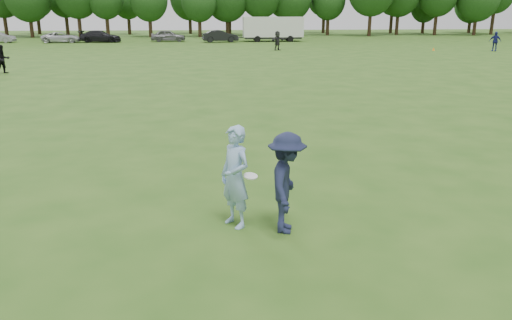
{
  "coord_description": "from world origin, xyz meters",
  "views": [
    {
      "loc": [
        -0.01,
        -8.96,
        4.14
      ],
      "look_at": [
        0.88,
        1.04,
        1.1
      ],
      "focal_mm": 35.0,
      "sensor_mm": 36.0,
      "label": 1
    }
  ],
  "objects_px": {
    "car_c": "(61,37)",
    "cargo_trailer": "(273,28)",
    "player_far_a": "(3,59)",
    "field_cone": "(434,49)",
    "defender": "(287,183)",
    "car_e": "(168,36)",
    "car_d": "(100,36)",
    "car_f": "(220,36)",
    "player_far_b": "(495,41)",
    "player_far_d": "(277,41)",
    "thrower": "(235,177)"
  },
  "relations": [
    {
      "from": "car_e",
      "to": "car_f",
      "type": "bearing_deg",
      "value": -106.89
    },
    {
      "from": "car_d",
      "to": "car_f",
      "type": "relative_size",
      "value": 1.12
    },
    {
      "from": "car_e",
      "to": "car_d",
      "type": "bearing_deg",
      "value": 93.12
    },
    {
      "from": "cargo_trailer",
      "to": "car_f",
      "type": "bearing_deg",
      "value": -171.53
    },
    {
      "from": "thrower",
      "to": "player_far_d",
      "type": "distance_m",
      "value": 44.89
    },
    {
      "from": "defender",
      "to": "car_c",
      "type": "xyz_separation_m",
      "value": [
        -20.63,
        59.7,
        -0.31
      ]
    },
    {
      "from": "car_e",
      "to": "field_cone",
      "type": "bearing_deg",
      "value": -123.54
    },
    {
      "from": "defender",
      "to": "car_e",
      "type": "bearing_deg",
      "value": 19.5
    },
    {
      "from": "field_cone",
      "to": "player_far_a",
      "type": "bearing_deg",
      "value": -156.17
    },
    {
      "from": "car_e",
      "to": "cargo_trailer",
      "type": "xyz_separation_m",
      "value": [
        14.05,
        -0.78,
        1.0
      ]
    },
    {
      "from": "car_f",
      "to": "car_d",
      "type": "bearing_deg",
      "value": 78.69
    },
    {
      "from": "player_far_b",
      "to": "cargo_trailer",
      "type": "distance_m",
      "value": 27.83
    },
    {
      "from": "car_c",
      "to": "cargo_trailer",
      "type": "bearing_deg",
      "value": -93.93
    },
    {
      "from": "car_d",
      "to": "car_e",
      "type": "distance_m",
      "value": 8.78
    },
    {
      "from": "player_far_a",
      "to": "field_cone",
      "type": "bearing_deg",
      "value": -19.94
    },
    {
      "from": "field_cone",
      "to": "cargo_trailer",
      "type": "distance_m",
      "value": 22.75
    },
    {
      "from": "field_cone",
      "to": "cargo_trailer",
      "type": "xyz_separation_m",
      "value": [
        -15.0,
        17.03,
        1.63
      ]
    },
    {
      "from": "thrower",
      "to": "cargo_trailer",
      "type": "xyz_separation_m",
      "value": [
        8.02,
        59.6,
        0.76
      ]
    },
    {
      "from": "car_c",
      "to": "car_f",
      "type": "distance_m",
      "value": 20.59
    },
    {
      "from": "car_f",
      "to": "cargo_trailer",
      "type": "relative_size",
      "value": 0.52
    },
    {
      "from": "defender",
      "to": "car_e",
      "type": "distance_m",
      "value": 61.12
    },
    {
      "from": "player_far_a",
      "to": "car_d",
      "type": "relative_size",
      "value": 0.36
    },
    {
      "from": "player_far_b",
      "to": "field_cone",
      "type": "distance_m",
      "value": 6.09
    },
    {
      "from": "defender",
      "to": "cargo_trailer",
      "type": "distance_m",
      "value": 60.36
    },
    {
      "from": "thrower",
      "to": "car_f",
      "type": "xyz_separation_m",
      "value": [
        0.9,
        58.54,
        -0.24
      ]
    },
    {
      "from": "car_d",
      "to": "defender",
      "type": "bearing_deg",
      "value": -163.3
    },
    {
      "from": "car_e",
      "to": "cargo_trailer",
      "type": "bearing_deg",
      "value": -95.2
    },
    {
      "from": "defender",
      "to": "field_cone",
      "type": "xyz_separation_m",
      "value": [
        22.05,
        42.92,
        -0.83
      ]
    },
    {
      "from": "car_d",
      "to": "cargo_trailer",
      "type": "relative_size",
      "value": 0.58
    },
    {
      "from": "car_c",
      "to": "car_f",
      "type": "xyz_separation_m",
      "value": [
        20.57,
        -0.82,
        0.1
      ]
    },
    {
      "from": "player_far_a",
      "to": "cargo_trailer",
      "type": "xyz_separation_m",
      "value": [
        22.32,
        33.51,
        0.83
      ]
    },
    {
      "from": "defender",
      "to": "car_d",
      "type": "bearing_deg",
      "value": 27.64
    },
    {
      "from": "player_far_a",
      "to": "field_cone",
      "type": "height_order",
      "value": "player_far_a"
    },
    {
      "from": "defender",
      "to": "cargo_trailer",
      "type": "relative_size",
      "value": 0.22
    },
    {
      "from": "player_far_a",
      "to": "player_far_b",
      "type": "xyz_separation_m",
      "value": [
        43.2,
        15.12,
        0.04
      ]
    },
    {
      "from": "car_c",
      "to": "cargo_trailer",
      "type": "distance_m",
      "value": 27.71
    },
    {
      "from": "car_c",
      "to": "car_e",
      "type": "xyz_separation_m",
      "value": [
        13.64,
        1.02,
        0.1
      ]
    },
    {
      "from": "car_e",
      "to": "field_cone",
      "type": "height_order",
      "value": "car_e"
    },
    {
      "from": "player_far_d",
      "to": "car_d",
      "type": "height_order",
      "value": "player_far_d"
    },
    {
      "from": "player_far_a",
      "to": "field_cone",
      "type": "relative_size",
      "value": 6.32
    },
    {
      "from": "player_far_d",
      "to": "defender",
      "type": "bearing_deg",
      "value": -132.06
    },
    {
      "from": "thrower",
      "to": "player_far_a",
      "type": "relative_size",
      "value": 1.07
    },
    {
      "from": "player_far_b",
      "to": "cargo_trailer",
      "type": "bearing_deg",
      "value": 176.86
    },
    {
      "from": "player_far_d",
      "to": "car_d",
      "type": "xyz_separation_m",
      "value": [
        -21.42,
        15.19,
        -0.23
      ]
    },
    {
      "from": "car_d",
      "to": "field_cone",
      "type": "height_order",
      "value": "car_d"
    },
    {
      "from": "car_c",
      "to": "player_far_a",
      "type": "bearing_deg",
      "value": -175.27
    },
    {
      "from": "cargo_trailer",
      "to": "field_cone",
      "type": "bearing_deg",
      "value": -48.62
    },
    {
      "from": "defender",
      "to": "player_far_b",
      "type": "distance_m",
      "value": 50.07
    },
    {
      "from": "player_far_b",
      "to": "player_far_d",
      "type": "xyz_separation_m",
      "value": [
        -22.24,
        3.19,
        0.01
      ]
    },
    {
      "from": "car_d",
      "to": "car_f",
      "type": "bearing_deg",
      "value": -91.84
    }
  ]
}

